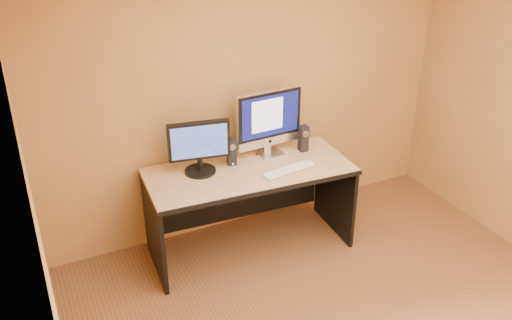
{
  "coord_description": "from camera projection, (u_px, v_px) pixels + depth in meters",
  "views": [
    {
      "loc": [
        -1.99,
        -2.24,
        3.06
      ],
      "look_at": [
        -0.24,
        1.41,
        0.96
      ],
      "focal_mm": 38.0,
      "sensor_mm": 36.0,
      "label": 1
    }
  ],
  "objects": [
    {
      "name": "speaker_left",
      "position": [
        232.0,
        151.0,
        4.74
      ],
      "size": [
        0.09,
        0.09,
        0.25
      ],
      "primitive_type": null,
      "rotation": [
        0.0,
        0.0,
        -0.19
      ],
      "color": "black",
      "rests_on": "desk"
    },
    {
      "name": "walls",
      "position": [
        389.0,
        198.0,
        3.37
      ],
      "size": [
        4.0,
        4.0,
        2.6
      ],
      "primitive_type": null,
      "color": "#A37542",
      "rests_on": "ground"
    },
    {
      "name": "keyboard",
      "position": [
        288.0,
        170.0,
        4.67
      ],
      "size": [
        0.49,
        0.19,
        0.02
      ],
      "primitive_type": "cube",
      "rotation": [
        0.0,
        0.0,
        0.13
      ],
      "color": "silver",
      "rests_on": "desk"
    },
    {
      "name": "mouse",
      "position": [
        309.0,
        162.0,
        4.78
      ],
      "size": [
        0.07,
        0.12,
        0.04
      ],
      "primitive_type": "ellipsoid",
      "rotation": [
        0.0,
        0.0,
        -0.05
      ],
      "color": "silver",
      "rests_on": "desk"
    },
    {
      "name": "cable_a",
      "position": [
        267.0,
        149.0,
        5.04
      ],
      "size": [
        0.09,
        0.23,
        0.01
      ],
      "primitive_type": "cylinder",
      "rotation": [
        1.57,
        0.0,
        0.34
      ],
      "color": "black",
      "rests_on": "desk"
    },
    {
      "name": "second_monitor",
      "position": [
        199.0,
        148.0,
        4.55
      ],
      "size": [
        0.57,
        0.36,
        0.47
      ],
      "primitive_type": null,
      "rotation": [
        0.0,
        0.0,
        -0.18
      ],
      "color": "black",
      "rests_on": "desk"
    },
    {
      "name": "desk",
      "position": [
        250.0,
        210.0,
        4.89
      ],
      "size": [
        1.83,
        0.89,
        0.83
      ],
      "primitive_type": null,
      "rotation": [
        0.0,
        0.0,
        -0.06
      ],
      "color": "tan",
      "rests_on": "ground"
    },
    {
      "name": "cable_b",
      "position": [
        258.0,
        151.0,
        5.02
      ],
      "size": [
        0.13,
        0.17,
        0.01
      ],
      "primitive_type": "cylinder",
      "rotation": [
        1.57,
        0.0,
        -0.63
      ],
      "color": "black",
      "rests_on": "desk"
    },
    {
      "name": "speaker_right",
      "position": [
        303.0,
        138.0,
        4.98
      ],
      "size": [
        0.08,
        0.09,
        0.25
      ],
      "primitive_type": null,
      "rotation": [
        0.0,
        0.0,
        -0.07
      ],
      "color": "black",
      "rests_on": "desk"
    },
    {
      "name": "imac",
      "position": [
        271.0,
        123.0,
        4.82
      ],
      "size": [
        0.65,
        0.27,
        0.61
      ],
      "primitive_type": null,
      "rotation": [
        0.0,
        0.0,
        0.05
      ],
      "color": "silver",
      "rests_on": "desk"
    }
  ]
}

